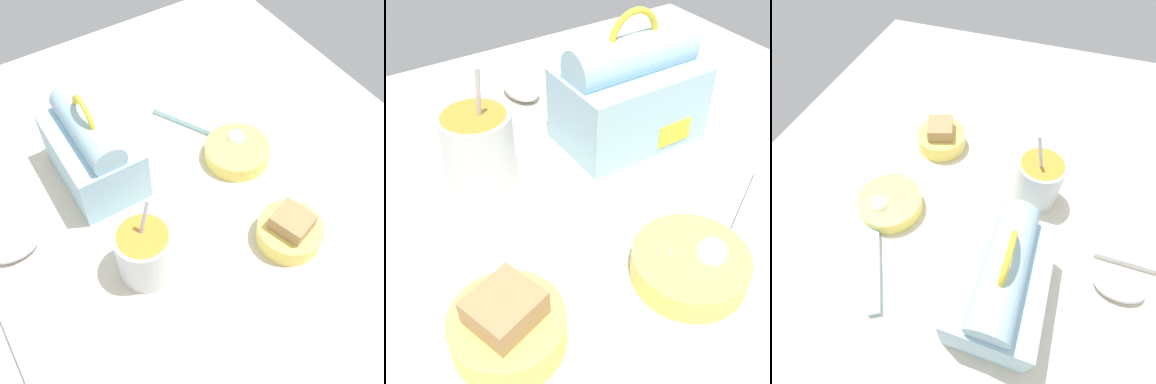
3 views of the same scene
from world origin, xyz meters
The scene contains 8 objects.
desk_surface centered at (0.00, 0.00, 1.00)cm, with size 140.00×110.00×2.00cm.
keyboard centered at (-5.41, 34.79, 3.02)cm, with size 30.08×11.60×2.10cm.
lunch_bag centered at (23.51, 12.49, 9.86)cm, with size 21.88×14.38×21.48cm.
soup_cup centered at (-1.39, 14.43, 7.98)cm, with size 10.20×10.20×19.19cm.
bento_bowl_sandwich centered at (-10.10, -11.59, 4.80)cm, with size 12.33×12.33×7.51cm.
bento_bowl_snacks centered at (12.00, -15.13, 4.03)cm, with size 13.92×13.92×5.73cm.
computer_mouse centered at (14.96, 33.77, 3.51)cm, with size 5.91×9.42×3.02cm.
chopstick_case centered at (25.82, -12.06, 2.80)cm, with size 17.63×11.13×1.60cm.
Camera 2 is at (-19.19, -39.30, 47.97)cm, focal length 45.00 mm.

